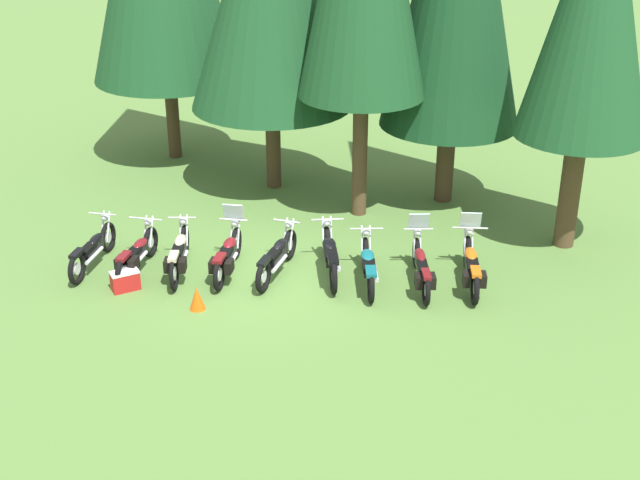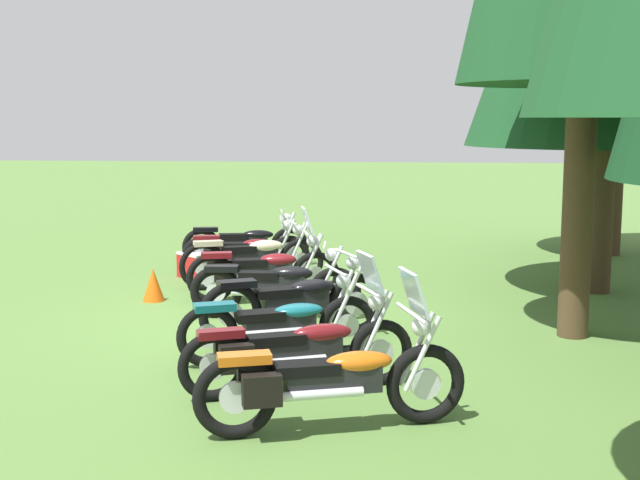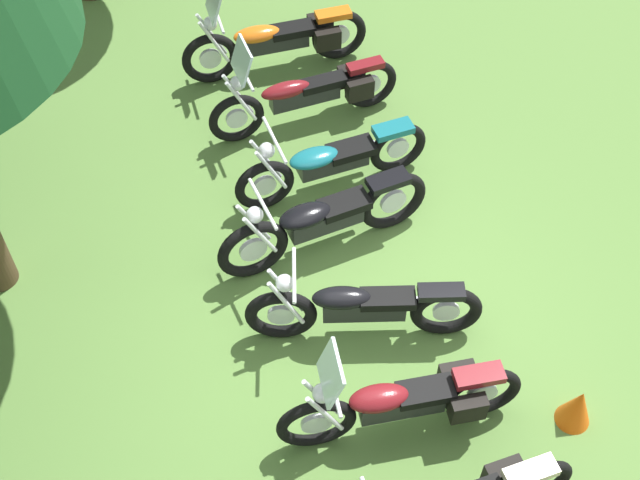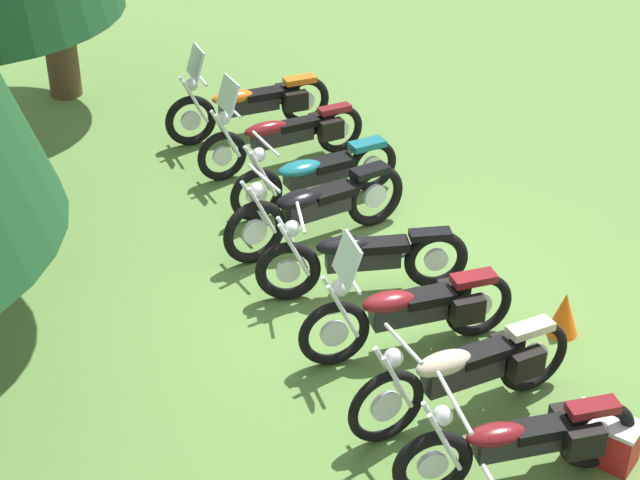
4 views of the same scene
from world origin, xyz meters
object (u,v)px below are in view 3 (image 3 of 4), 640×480
object	(u,v)px
motorcycle_6	(331,161)
traffic_cone	(578,407)
motorcycle_8	(277,39)
motorcycle_4	(362,308)
motorcycle_5	(323,220)
motorcycle_7	(307,93)
motorcycle_3	(404,401)

from	to	relation	value
motorcycle_6	traffic_cone	bearing A→B (deg)	106.09
traffic_cone	motorcycle_8	bearing A→B (deg)	31.19
motorcycle_4	motorcycle_5	xyz separation A→B (m)	(1.06, 0.39, 0.03)
motorcycle_8	motorcycle_6	bearing A→B (deg)	91.43
motorcycle_5	motorcycle_6	xyz separation A→B (m)	(0.88, -0.07, -0.04)
motorcycle_8	traffic_cone	xyz separation A→B (m)	(-4.89, -2.96, -0.22)
motorcycle_4	motorcycle_7	distance (m)	3.08
motorcycle_3	motorcycle_7	world-z (taller)	motorcycle_3
motorcycle_3	motorcycle_5	xyz separation A→B (m)	(2.07, 0.75, -0.00)
motorcycle_3	motorcycle_8	xyz separation A→B (m)	(4.99, 1.38, -0.01)
motorcycle_5	motorcycle_3	bearing A→B (deg)	84.40
motorcycle_5	motorcycle_4	bearing A→B (deg)	84.67
motorcycle_3	motorcycle_7	bearing A→B (deg)	-88.93
motorcycle_4	motorcycle_8	bearing A→B (deg)	-78.51
motorcycle_5	motorcycle_7	size ratio (longest dim) A/B	0.98
motorcycle_4	motorcycle_8	size ratio (longest dim) A/B	1.00
motorcycle_5	traffic_cone	world-z (taller)	motorcycle_5
motorcycle_5	traffic_cone	size ratio (longest dim) A/B	4.53
motorcycle_4	motorcycle_6	distance (m)	1.97
motorcycle_7	motorcycle_8	xyz separation A→B (m)	(0.97, 0.40, 0.02)
motorcycle_5	motorcycle_6	distance (m)	0.89
motorcycle_3	motorcycle_6	distance (m)	3.03
traffic_cone	motorcycle_5	bearing A→B (deg)	49.88
motorcycle_6	motorcycle_8	world-z (taller)	motorcycle_8
motorcycle_6	motorcycle_7	distance (m)	1.11
motorcycle_4	traffic_cone	size ratio (longest dim) A/B	4.76
motorcycle_7	traffic_cone	size ratio (longest dim) A/B	4.62
motorcycle_3	motorcycle_7	xyz separation A→B (m)	(4.02, 0.98, -0.03)
motorcycle_6	motorcycle_3	bearing A→B (deg)	80.57
motorcycle_3	motorcycle_6	bearing A→B (deg)	-89.64
motorcycle_3	motorcycle_5	world-z (taller)	motorcycle_3
motorcycle_3	traffic_cone	bearing A→B (deg)	171.18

